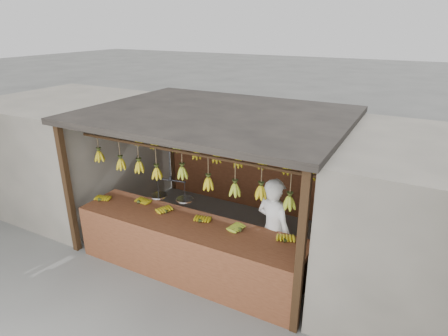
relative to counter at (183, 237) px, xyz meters
The scene contains 8 objects.
ground 1.43m from the counter, 95.03° to the left, with size 80.00×80.00×0.00m, color #5B5B57.
stall 2.01m from the counter, 93.97° to the left, with size 4.30×3.30×2.40m.
neighbor_left 3.93m from the counter, 161.63° to the left, with size 3.00×3.00×2.30m, color slate.
counter is the anchor object (origin of this frame).
hanging_bananas 1.54m from the counter, 95.25° to the left, with size 3.56×2.25×0.40m.
balance_scale 0.68m from the counter, 146.34° to the left, with size 0.71×0.35×0.81m.
vendor 1.37m from the counter, 27.54° to the left, with size 0.62×0.40×1.69m, color white.
bag_bundles 3.18m from the counter, 54.64° to the left, with size 0.08×0.26×1.28m.
Camera 1 is at (2.98, -5.29, 3.77)m, focal length 30.00 mm.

